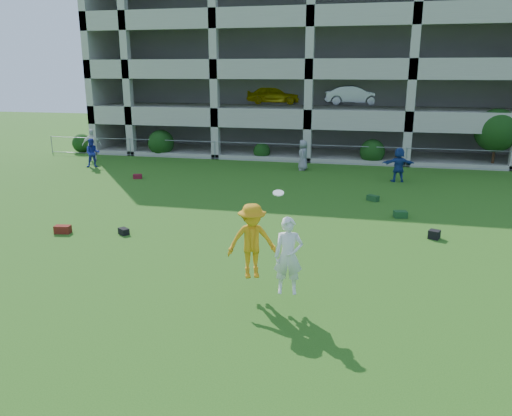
% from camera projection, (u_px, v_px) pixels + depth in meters
% --- Properties ---
extents(ground, '(100.00, 100.00, 0.00)m').
position_uv_depth(ground, '(215.00, 286.00, 13.46)').
color(ground, '#235114').
rests_on(ground, ground).
extents(bystander_a, '(1.04, 0.96, 1.72)m').
position_uv_depth(bystander_a, '(93.00, 153.00, 29.76)').
color(bystander_a, navy).
rests_on(bystander_a, ground).
extents(bystander_b, '(1.26, 1.01, 2.00)m').
position_uv_depth(bystander_b, '(92.00, 145.00, 31.99)').
color(bystander_b, white).
rests_on(bystander_b, ground).
extents(bystander_c, '(0.64, 0.90, 1.75)m').
position_uv_depth(bystander_c, '(303.00, 155.00, 28.90)').
color(bystander_c, gray).
rests_on(bystander_c, ground).
extents(bystander_d, '(1.73, 0.81, 1.79)m').
position_uv_depth(bystander_d, '(399.00, 165.00, 25.85)').
color(bystander_d, navy).
rests_on(bystander_d, ground).
extents(bag_red_a, '(0.59, 0.38, 0.28)m').
position_uv_depth(bag_red_a, '(63.00, 229.00, 17.78)').
color(bag_red_a, '#551A0E').
rests_on(bag_red_a, ground).
extents(bag_black_b, '(0.47, 0.43, 0.22)m').
position_uv_depth(bag_black_b, '(124.00, 231.00, 17.67)').
color(bag_black_b, black).
rests_on(bag_black_b, ground).
extents(bag_green_c, '(0.56, 0.45, 0.26)m').
position_uv_depth(bag_green_c, '(400.00, 214.00, 19.68)').
color(bag_green_c, '#163D20').
rests_on(bag_green_c, ground).
extents(crate_d, '(0.45, 0.45, 0.30)m').
position_uv_depth(crate_d, '(434.00, 234.00, 17.20)').
color(crate_d, black).
rests_on(crate_d, ground).
extents(bag_red_f, '(0.52, 0.41, 0.24)m').
position_uv_depth(bag_red_f, '(138.00, 176.00, 26.78)').
color(bag_red_f, '#550E12').
rests_on(bag_red_f, ground).
extents(bag_green_g, '(0.58, 0.53, 0.25)m').
position_uv_depth(bag_green_g, '(373.00, 198.00, 22.20)').
color(bag_green_g, '#153B1E').
rests_on(bag_green_g, ground).
extents(frisbee_contest, '(2.09, 1.35, 2.40)m').
position_uv_depth(frisbee_contest, '(261.00, 245.00, 12.29)').
color(frisbee_contest, orange).
rests_on(frisbee_contest, ground).
extents(parking_garage, '(30.00, 14.00, 12.00)m').
position_uv_depth(parking_garage, '(323.00, 65.00, 37.88)').
color(parking_garage, '#9E998C').
rests_on(parking_garage, ground).
extents(fence, '(36.06, 0.06, 1.20)m').
position_uv_depth(fence, '(307.00, 153.00, 31.14)').
color(fence, gray).
rests_on(fence, ground).
extents(shrub_row, '(34.38, 2.52, 3.50)m').
position_uv_depth(shrub_row, '(383.00, 140.00, 30.57)').
color(shrub_row, '#163D11').
rests_on(shrub_row, ground).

